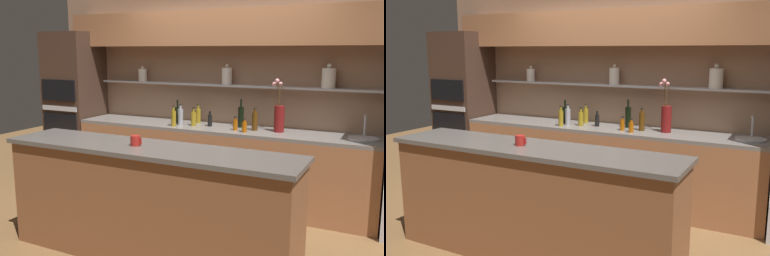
{
  "view_description": "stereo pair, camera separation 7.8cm",
  "coord_description": "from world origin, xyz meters",
  "views": [
    {
      "loc": [
        1.95,
        -3.41,
        1.83
      ],
      "look_at": [
        0.02,
        0.42,
        1.05
      ],
      "focal_mm": 40.0,
      "sensor_mm": 36.0,
      "label": 1
    },
    {
      "loc": [
        2.02,
        -3.37,
        1.83
      ],
      "look_at": [
        0.02,
        0.42,
        1.05
      ],
      "focal_mm": 40.0,
      "sensor_mm": 36.0,
      "label": 2
    }
  ],
  "objects": [
    {
      "name": "ground_plane",
      "position": [
        0.0,
        0.0,
        0.0
      ],
      "size": [
        12.0,
        12.0,
        0.0
      ],
      "primitive_type": "plane",
      "color": "brown"
    },
    {
      "name": "back_wall_unit",
      "position": [
        0.0,
        1.53,
        1.55
      ],
      "size": [
        5.2,
        0.44,
        2.6
      ],
      "color": "#937056",
      "rests_on": "ground_plane"
    },
    {
      "name": "back_counter_unit",
      "position": [
        -0.05,
        1.24,
        0.46
      ],
      "size": [
        3.71,
        0.62,
        0.92
      ],
      "color": "#99603D",
      "rests_on": "ground_plane"
    },
    {
      "name": "island_counter",
      "position": [
        0.0,
        -0.41,
        0.51
      ],
      "size": [
        2.7,
        0.61,
        1.02
      ],
      "color": "brown",
      "rests_on": "ground_plane"
    },
    {
      "name": "oven_tower",
      "position": [
        -2.26,
        1.24,
        1.04
      ],
      "size": [
        0.68,
        0.64,
        2.08
      ],
      "color": "#3D281E",
      "rests_on": "ground_plane"
    },
    {
      "name": "flower_vase",
      "position": [
        0.68,
        1.27,
        1.1
      ],
      "size": [
        0.15,
        0.16,
        0.6
      ],
      "color": "maroon",
      "rests_on": "back_counter_unit"
    },
    {
      "name": "sink_fixture",
      "position": [
        1.58,
        1.25,
        0.94
      ],
      "size": [
        0.31,
        0.31,
        0.25
      ],
      "color": "#B7B7BC",
      "rests_on": "back_counter_unit"
    },
    {
      "name": "bottle_oil_0",
      "position": [
        -0.35,
        1.19,
        1.01
      ],
      "size": [
        0.06,
        0.06,
        0.23
      ],
      "color": "olive",
      "rests_on": "back_counter_unit"
    },
    {
      "name": "bottle_wine_1",
      "position": [
        -0.62,
        1.28,
        1.03
      ],
      "size": [
        0.07,
        0.07,
        0.3
      ],
      "color": "black",
      "rests_on": "back_counter_unit"
    },
    {
      "name": "bottle_spirit_2",
      "position": [
        0.41,
        1.24,
        1.03
      ],
      "size": [
        0.07,
        0.07,
        0.27
      ],
      "color": "#4C2D0C",
      "rests_on": "back_counter_unit"
    },
    {
      "name": "bottle_sauce_3",
      "position": [
        -0.16,
        1.25,
        1.0
      ],
      "size": [
        0.06,
        0.06,
        0.19
      ],
      "color": "black",
      "rests_on": "back_counter_unit"
    },
    {
      "name": "bottle_sauce_4",
      "position": [
        0.34,
        1.08,
        0.98
      ],
      "size": [
        0.06,
        0.06,
        0.16
      ],
      "color": "#9E4C0A",
      "rests_on": "back_counter_unit"
    },
    {
      "name": "bottle_wine_5",
      "position": [
        0.2,
        1.36,
        1.05
      ],
      "size": [
        0.07,
        0.07,
        0.34
      ],
      "color": "black",
      "rests_on": "back_counter_unit"
    },
    {
      "name": "bottle_spirit_6",
      "position": [
        -0.53,
        1.19,
        1.03
      ],
      "size": [
        0.07,
        0.07,
        0.26
      ],
      "color": "gray",
      "rests_on": "back_counter_unit"
    },
    {
      "name": "bottle_sauce_7",
      "position": [
        0.21,
        1.14,
        0.99
      ],
      "size": [
        0.05,
        0.05,
        0.16
      ],
      "color": "#9E4C0A",
      "rests_on": "back_counter_unit"
    },
    {
      "name": "bottle_oil_8",
      "position": [
        -0.4,
        1.41,
        1.02
      ],
      "size": [
        0.06,
        0.06,
        0.24
      ],
      "color": "olive",
      "rests_on": "back_counter_unit"
    },
    {
      "name": "bottle_oil_9",
      "position": [
        -0.56,
        1.06,
        1.02
      ],
      "size": [
        0.06,
        0.06,
        0.25
      ],
      "color": "olive",
      "rests_on": "back_counter_unit"
    },
    {
      "name": "coffee_mug",
      "position": [
        -0.11,
        -0.42,
        1.06
      ],
      "size": [
        0.11,
        0.09,
        0.09
      ],
      "color": "maroon",
      "rests_on": "island_counter"
    }
  ]
}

